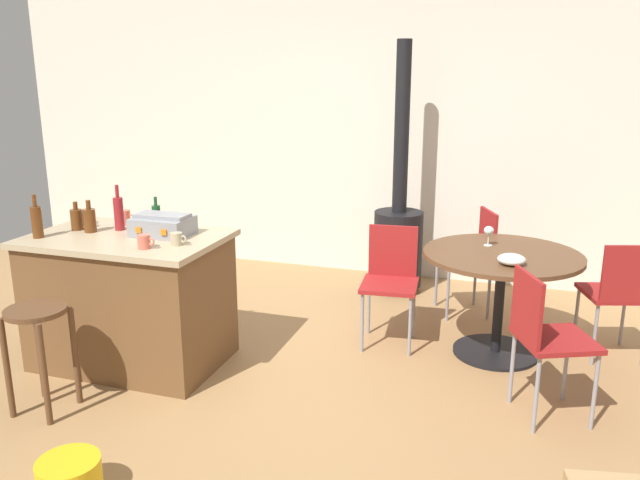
# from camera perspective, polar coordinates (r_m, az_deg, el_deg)

# --- Properties ---
(ground_plane) EXTENTS (8.80, 8.80, 0.00)m
(ground_plane) POSITION_cam_1_polar(r_m,az_deg,el_deg) (4.24, -1.96, -12.75)
(ground_plane) COLOR #A37A4C
(back_wall) EXTENTS (8.00, 0.10, 2.70)m
(back_wall) POSITION_cam_1_polar(r_m,az_deg,el_deg) (6.22, 6.03, 9.15)
(back_wall) COLOR silver
(back_wall) RESTS_ON ground_plane
(kitchen_island) EXTENTS (1.29, 0.84, 0.90)m
(kitchen_island) POSITION_cam_1_polar(r_m,az_deg,el_deg) (4.57, -16.53, -5.09)
(kitchen_island) COLOR brown
(kitchen_island) RESTS_ON ground_plane
(wooden_stool) EXTENTS (0.35, 0.35, 0.65)m
(wooden_stool) POSITION_cam_1_polar(r_m,az_deg,el_deg) (4.09, -23.83, -7.75)
(wooden_stool) COLOR brown
(wooden_stool) RESTS_ON ground_plane
(dining_table) EXTENTS (1.09, 1.09, 0.75)m
(dining_table) POSITION_cam_1_polar(r_m,az_deg,el_deg) (4.62, 15.84, -3.19)
(dining_table) COLOR black
(dining_table) RESTS_ON ground_plane
(folding_chair_near) EXTENTS (0.44, 0.44, 0.86)m
(folding_chair_near) POSITION_cam_1_polar(r_m,az_deg,el_deg) (4.71, 6.32, -3.21)
(folding_chair_near) COLOR maroon
(folding_chair_near) RESTS_ON ground_plane
(folding_chair_far) EXTENTS (0.53, 0.53, 0.88)m
(folding_chair_far) POSITION_cam_1_polar(r_m,az_deg,el_deg) (3.88, 19.43, -7.83)
(folding_chair_far) COLOR maroon
(folding_chair_far) RESTS_ON ground_plane
(folding_chair_left) EXTENTS (0.50, 0.50, 0.86)m
(folding_chair_left) POSITION_cam_1_polar(r_m,az_deg,el_deg) (4.84, 25.10, -4.09)
(folding_chair_left) COLOR maroon
(folding_chair_left) RESTS_ON ground_plane
(folding_chair_right) EXTENTS (0.53, 0.53, 0.87)m
(folding_chair_right) POSITION_cam_1_polar(r_m,az_deg,el_deg) (5.39, 13.44, -1.12)
(folding_chair_right) COLOR maroon
(folding_chair_right) RESTS_ON ground_plane
(wood_stove) EXTENTS (0.44, 0.45, 2.22)m
(wood_stove) POSITION_cam_1_polar(r_m,az_deg,el_deg) (5.80, 7.01, 0.60)
(wood_stove) COLOR black
(wood_stove) RESTS_ON ground_plane
(toolbox) EXTENTS (0.37, 0.29, 0.14)m
(toolbox) POSITION_cam_1_polar(r_m,az_deg,el_deg) (4.38, -13.86, 1.30)
(toolbox) COLOR gray
(toolbox) RESTS_ON kitchen_island
(bottle_0) EXTENTS (0.08, 0.08, 0.22)m
(bottle_0) POSITION_cam_1_polar(r_m,az_deg,el_deg) (4.60, -19.86, 1.71)
(bottle_0) COLOR #603314
(bottle_0) RESTS_ON kitchen_island
(bottle_1) EXTENTS (0.08, 0.08, 0.20)m
(bottle_1) POSITION_cam_1_polar(r_m,az_deg,el_deg) (4.70, -20.90, 1.76)
(bottle_1) COLOR #603314
(bottle_1) RESTS_ON kitchen_island
(bottle_2) EXTENTS (0.06, 0.06, 0.22)m
(bottle_2) POSITION_cam_1_polar(r_m,az_deg,el_deg) (4.60, -14.40, 2.13)
(bottle_2) COLOR #194C23
(bottle_2) RESTS_ON kitchen_island
(bottle_3) EXTENTS (0.06, 0.06, 0.31)m
(bottle_3) POSITION_cam_1_polar(r_m,az_deg,el_deg) (4.59, -17.52, 2.34)
(bottle_3) COLOR maroon
(bottle_3) RESTS_ON kitchen_island
(bottle_4) EXTENTS (0.07, 0.07, 0.29)m
(bottle_4) POSITION_cam_1_polar(r_m,az_deg,el_deg) (4.57, -23.95, 1.55)
(bottle_4) COLOR #603314
(bottle_4) RESTS_ON kitchen_island
(cup_0) EXTENTS (0.11, 0.07, 0.11)m
(cup_0) POSITION_cam_1_polar(r_m,az_deg,el_deg) (4.74, -16.98, 1.94)
(cup_0) COLOR #DB6651
(cup_0) RESTS_ON kitchen_island
(cup_1) EXTENTS (0.12, 0.09, 0.10)m
(cup_1) POSITION_cam_1_polar(r_m,az_deg,el_deg) (4.85, -20.52, 1.89)
(cup_1) COLOR #383838
(cup_1) RESTS_ON kitchen_island
(cup_2) EXTENTS (0.11, 0.07, 0.08)m
(cup_2) POSITION_cam_1_polar(r_m,az_deg,el_deg) (4.11, -12.67, 0.09)
(cup_2) COLOR tan
(cup_2) RESTS_ON kitchen_island
(cup_3) EXTENTS (0.11, 0.08, 0.09)m
(cup_3) POSITION_cam_1_polar(r_m,az_deg,el_deg) (4.08, -15.41, -0.15)
(cup_3) COLOR #DB6651
(cup_3) RESTS_ON kitchen_island
(wine_glass) EXTENTS (0.07, 0.07, 0.14)m
(wine_glass) POSITION_cam_1_polar(r_m,az_deg,el_deg) (4.71, 14.83, 0.76)
(wine_glass) COLOR silver
(wine_glass) RESTS_ON dining_table
(serving_bowl) EXTENTS (0.18, 0.18, 0.07)m
(serving_bowl) POSITION_cam_1_polar(r_m,az_deg,el_deg) (4.31, 16.73, -1.66)
(serving_bowl) COLOR white
(serving_bowl) RESTS_ON dining_table
(plastic_bucket) EXTENTS (0.30, 0.30, 0.20)m
(plastic_bucket) POSITION_cam_1_polar(r_m,az_deg,el_deg) (3.44, -21.43, -19.23)
(plastic_bucket) COLOR yellow
(plastic_bucket) RESTS_ON ground_plane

